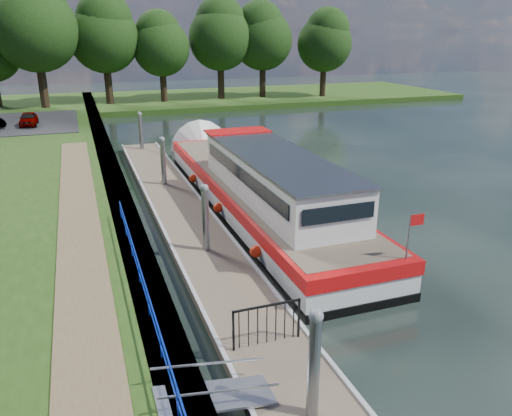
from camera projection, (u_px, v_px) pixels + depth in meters
name	position (u px, v px, depth m)	size (l,w,h in m)	color
ground	(301.00, 413.00, 11.19)	(160.00, 160.00, 0.00)	black
bank_edge	(120.00, 204.00, 23.56)	(1.10, 90.00, 0.78)	#473D2D
far_bank	(214.00, 99.00, 61.04)	(60.00, 18.00, 0.60)	#203C11
footpath	(82.00, 263.00, 16.63)	(1.60, 40.00, 0.05)	brown
blue_fence	(154.00, 317.00, 12.54)	(0.04, 18.04, 0.72)	#0C2DBF
pontoon	(182.00, 215.00, 22.67)	(2.50, 30.00, 0.56)	brown
mooring_piles	(181.00, 192.00, 22.30)	(0.30, 27.30, 3.55)	gray
gangway	(215.00, 395.00, 10.84)	(2.58, 1.00, 0.92)	#A5A8AD
gate_panel	(267.00, 318.00, 12.76)	(1.85, 0.05, 1.15)	black
barge	(252.00, 185.00, 24.04)	(4.36, 21.15, 4.78)	black
horizon_trees	(92.00, 33.00, 51.21)	(54.38, 10.03, 12.87)	#332316
car_a	(28.00, 119.00, 40.46)	(1.28, 3.19, 1.09)	#999999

